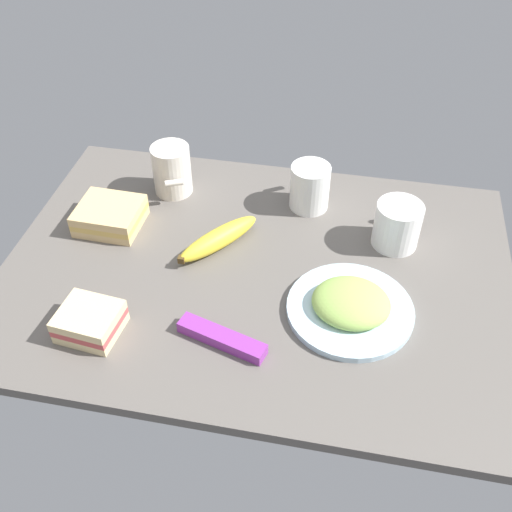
% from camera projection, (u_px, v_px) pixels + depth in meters
% --- Properties ---
extents(tabletop, '(0.90, 0.64, 0.02)m').
position_uv_depth(tabletop, '(256.00, 272.00, 1.07)').
color(tabletop, '#5B5651').
rests_on(tabletop, ground).
extents(plate_of_food, '(0.21, 0.21, 0.05)m').
position_uv_depth(plate_of_food, '(351.00, 306.00, 0.97)').
color(plate_of_food, silver).
rests_on(plate_of_food, tabletop).
extents(coffee_mug_black, '(0.08, 0.11, 0.09)m').
position_uv_depth(coffee_mug_black, '(397.00, 224.00, 1.08)').
color(coffee_mug_black, white).
rests_on(coffee_mug_black, tabletop).
extents(coffee_mug_milky, '(0.08, 0.10, 0.09)m').
position_uv_depth(coffee_mug_milky, '(310.00, 186.00, 1.16)').
color(coffee_mug_milky, white).
rests_on(coffee_mug_milky, tabletop).
extents(coffee_mug_spare, '(0.08, 0.10, 0.10)m').
position_uv_depth(coffee_mug_spare, '(172.00, 169.00, 1.19)').
color(coffee_mug_spare, silver).
rests_on(coffee_mug_spare, tabletop).
extents(sandwich_main, '(0.10, 0.09, 0.04)m').
position_uv_depth(sandwich_main, '(90.00, 322.00, 0.94)').
color(sandwich_main, beige).
rests_on(sandwich_main, tabletop).
extents(sandwich_side, '(0.12, 0.11, 0.04)m').
position_uv_depth(sandwich_side, '(110.00, 216.00, 1.13)').
color(sandwich_side, '#DBB77A').
rests_on(sandwich_side, tabletop).
extents(banana, '(0.14, 0.16, 0.04)m').
position_uv_depth(banana, '(219.00, 239.00, 1.09)').
color(banana, yellow).
rests_on(banana, tabletop).
extents(snack_bar, '(0.15, 0.07, 0.02)m').
position_uv_depth(snack_bar, '(222.00, 338.00, 0.93)').
color(snack_bar, purple).
rests_on(snack_bar, tabletop).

